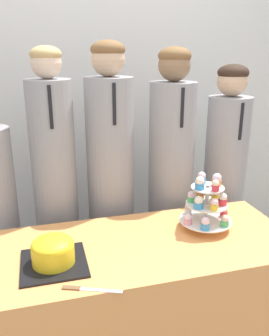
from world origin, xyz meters
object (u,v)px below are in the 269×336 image
at_px(cake_knife, 82,289).
at_px(student_3, 170,186).
at_px(cupcake_stand, 207,202).
at_px(student_1, 56,197).
at_px(student_2, 111,189).
at_px(student_4, 224,187).
at_px(round_cake, 53,251).

bearing_deg(cake_knife, student_3, 72.09).
xyz_separation_m(cupcake_stand, student_1, (-0.72, 0.48, -0.09)).
distance_m(student_1, student_3, 0.71).
distance_m(student_2, student_4, 0.77).
bearing_deg(student_4, student_3, 180.00).
bearing_deg(student_3, round_cake, -141.36).
relative_size(cupcake_stand, student_1, 0.18).
distance_m(student_1, student_4, 1.09).
relative_size(cake_knife, student_4, 0.15).
relative_size(round_cake, student_4, 0.18).
distance_m(student_2, student_3, 0.38).
bearing_deg(student_1, cake_knife, -86.95).
height_order(cake_knife, student_4, student_4).
relative_size(cupcake_stand, student_3, 0.18).
distance_m(cupcake_stand, student_1, 0.87).
bearing_deg(student_3, cake_knife, -129.48).
distance_m(round_cake, student_3, 0.97).
xyz_separation_m(cake_knife, student_2, (0.28, 0.81, 0.07)).
xyz_separation_m(cake_knife, cupcake_stand, (0.68, 0.33, 0.14)).
relative_size(student_2, student_3, 1.02).
height_order(student_1, student_2, student_2).
relative_size(student_3, student_4, 1.06).
distance_m(cupcake_stand, student_4, 0.62).
bearing_deg(round_cake, student_2, 58.23).
height_order(round_cake, student_3, student_3).
bearing_deg(cake_knife, student_1, 114.62).
relative_size(student_1, student_2, 0.98).
xyz_separation_m(student_2, student_3, (0.38, -0.00, -0.02)).
bearing_deg(round_cake, cake_knife, -65.09).
relative_size(student_1, student_4, 1.07).
bearing_deg(student_1, student_3, 0.00).
relative_size(round_cake, student_1, 0.17).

